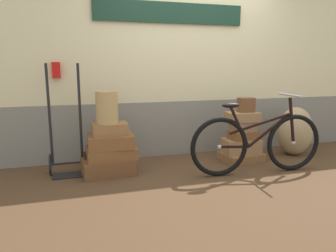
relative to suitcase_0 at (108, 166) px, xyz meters
The scene contains 16 objects.
ground 1.34m from the suitcase_0, ahead, with size 10.19×5.20×0.06m, color #513823.
station_building 1.92m from the suitcase_0, 26.65° to the left, with size 8.19×0.74×2.60m.
suitcase_0 is the anchor object (origin of this frame).
suitcase_1 0.17m from the suitcase_0, 20.00° to the left, with size 0.59×0.41×0.14m, color brown.
suitcase_2 0.31m from the suitcase_0, 17.37° to the left, with size 0.54×0.40×0.16m, color brown.
suitcase_3 0.46m from the suitcase_0, 41.27° to the left, with size 0.42×0.29×0.14m, color olive.
suitcase_4 1.85m from the suitcase_0, ahead, with size 0.54×0.42×0.11m, color olive.
suitcase_5 1.84m from the suitcase_0, ahead, with size 0.49×0.32×0.20m, color #9E754C.
suitcase_6 1.88m from the suitcase_0, ahead, with size 0.37×0.26×0.12m, color brown.
suitcase_7 1.89m from the suitcase_0, ahead, with size 0.32×0.24×0.13m, color #937051.
suitcase_8 1.91m from the suitcase_0, ahead, with size 0.42×0.29×0.12m, color #9E754C.
suitcase_9 2.01m from the suitcase_0, ahead, with size 0.21×0.14×0.19m, color brown.
wicker_basket 0.72m from the suitcase_0, 61.16° to the left, with size 0.26×0.26×0.39m, color tan.
luggage_trolley 0.54m from the suitcase_0, 163.98° to the left, with size 0.43×0.35×1.34m.
burlap_sack 2.76m from the suitcase_0, ahead, with size 0.52×0.44×0.71m, color tan.
bicycle 1.85m from the suitcase_0, 16.09° to the right, with size 1.70×0.46×0.97m.
Camera 1 is at (-1.72, -3.69, 1.32)m, focal length 34.75 mm.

